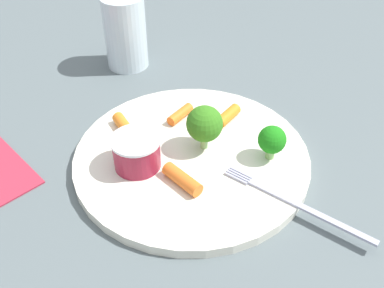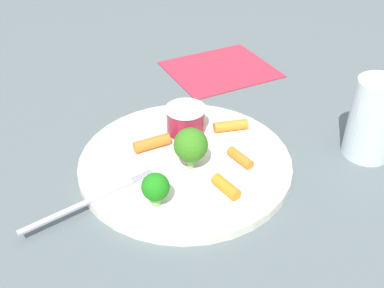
{
  "view_description": "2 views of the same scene",
  "coord_description": "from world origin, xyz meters",
  "px_view_note": "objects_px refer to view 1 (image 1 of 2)",
  "views": [
    {
      "loc": [
        0.37,
        -0.11,
        0.35
      ],
      "look_at": [
        0.01,
        -0.0,
        0.03
      ],
      "focal_mm": 42.03,
      "sensor_mm": 36.0,
      "label": 1
    },
    {
      "loc": [
        -0.01,
        0.45,
        0.36
      ],
      "look_at": [
        -0.01,
        -0.01,
        0.03
      ],
      "focal_mm": 42.14,
      "sensor_mm": 36.0,
      "label": 2
    }
  ],
  "objects_px": {
    "drinking_glass": "(125,32)",
    "broccoli_floret_1": "(205,124)",
    "plate": "(192,158)",
    "carrot_stick_0": "(125,127)",
    "fork": "(294,203)",
    "broccoli_floret_0": "(272,140)",
    "carrot_stick_3": "(182,179)",
    "sauce_cup": "(137,154)",
    "carrot_stick_1": "(180,114)",
    "carrot_stick_2": "(228,116)"
  },
  "relations": [
    {
      "from": "plate",
      "to": "carrot_stick_1",
      "type": "distance_m",
      "value": 0.07
    },
    {
      "from": "broccoli_floret_1",
      "to": "carrot_stick_0",
      "type": "distance_m",
      "value": 0.1
    },
    {
      "from": "plate",
      "to": "carrot_stick_3",
      "type": "height_order",
      "value": "carrot_stick_3"
    },
    {
      "from": "carrot_stick_1",
      "to": "plate",
      "type": "bearing_deg",
      "value": -5.06
    },
    {
      "from": "broccoli_floret_0",
      "to": "carrot_stick_1",
      "type": "height_order",
      "value": "broccoli_floret_0"
    },
    {
      "from": "sauce_cup",
      "to": "carrot_stick_1",
      "type": "bearing_deg",
      "value": 136.73
    },
    {
      "from": "plate",
      "to": "sauce_cup",
      "type": "relative_size",
      "value": 4.95
    },
    {
      "from": "drinking_glass",
      "to": "broccoli_floret_1",
      "type": "bearing_deg",
      "value": 11.17
    },
    {
      "from": "broccoli_floret_0",
      "to": "carrot_stick_3",
      "type": "relative_size",
      "value": 0.86
    },
    {
      "from": "broccoli_floret_0",
      "to": "carrot_stick_3",
      "type": "distance_m",
      "value": 0.11
    },
    {
      "from": "carrot_stick_1",
      "to": "carrot_stick_3",
      "type": "height_order",
      "value": "carrot_stick_3"
    },
    {
      "from": "drinking_glass",
      "to": "plate",
      "type": "bearing_deg",
      "value": 6.78
    },
    {
      "from": "sauce_cup",
      "to": "carrot_stick_2",
      "type": "xyz_separation_m",
      "value": [
        -0.05,
        0.12,
        -0.01
      ]
    },
    {
      "from": "carrot_stick_3",
      "to": "carrot_stick_0",
      "type": "bearing_deg",
      "value": -158.56
    },
    {
      "from": "carrot_stick_2",
      "to": "carrot_stick_3",
      "type": "distance_m",
      "value": 0.12
    },
    {
      "from": "carrot_stick_0",
      "to": "carrot_stick_2",
      "type": "height_order",
      "value": "same"
    },
    {
      "from": "broccoli_floret_0",
      "to": "carrot_stick_2",
      "type": "relative_size",
      "value": 1.1
    },
    {
      "from": "plate",
      "to": "broccoli_floret_0",
      "type": "xyz_separation_m",
      "value": [
        0.03,
        0.08,
        0.03
      ]
    },
    {
      "from": "carrot_stick_3",
      "to": "fork",
      "type": "height_order",
      "value": "carrot_stick_3"
    },
    {
      "from": "fork",
      "to": "drinking_glass",
      "type": "relative_size",
      "value": 1.3
    },
    {
      "from": "carrot_stick_0",
      "to": "plate",
      "type": "bearing_deg",
      "value": 46.28
    },
    {
      "from": "carrot_stick_1",
      "to": "broccoli_floret_1",
      "type": "bearing_deg",
      "value": 10.38
    },
    {
      "from": "plate",
      "to": "carrot_stick_0",
      "type": "xyz_separation_m",
      "value": [
        -0.06,
        -0.06,
        0.01
      ]
    },
    {
      "from": "carrot_stick_0",
      "to": "carrot_stick_1",
      "type": "height_order",
      "value": "carrot_stick_0"
    },
    {
      "from": "carrot_stick_2",
      "to": "fork",
      "type": "bearing_deg",
      "value": 5.77
    },
    {
      "from": "fork",
      "to": "drinking_glass",
      "type": "distance_m",
      "value": 0.36
    },
    {
      "from": "carrot_stick_3",
      "to": "fork",
      "type": "relative_size",
      "value": 0.35
    },
    {
      "from": "sauce_cup",
      "to": "drinking_glass",
      "type": "relative_size",
      "value": 0.51
    },
    {
      "from": "carrot_stick_3",
      "to": "carrot_stick_1",
      "type": "bearing_deg",
      "value": 165.3
    },
    {
      "from": "broccoli_floret_1",
      "to": "fork",
      "type": "height_order",
      "value": "broccoli_floret_1"
    },
    {
      "from": "carrot_stick_1",
      "to": "drinking_glass",
      "type": "distance_m",
      "value": 0.18
    },
    {
      "from": "plate",
      "to": "broccoli_floret_1",
      "type": "distance_m",
      "value": 0.04
    },
    {
      "from": "broccoli_floret_1",
      "to": "sauce_cup",
      "type": "bearing_deg",
      "value": -82.07
    },
    {
      "from": "sauce_cup",
      "to": "broccoli_floret_1",
      "type": "height_order",
      "value": "broccoli_floret_1"
    },
    {
      "from": "carrot_stick_1",
      "to": "carrot_stick_0",
      "type": "bearing_deg",
      "value": -84.58
    },
    {
      "from": "carrot_stick_0",
      "to": "carrot_stick_3",
      "type": "bearing_deg",
      "value": 21.44
    },
    {
      "from": "carrot_stick_0",
      "to": "fork",
      "type": "distance_m",
      "value": 0.22
    },
    {
      "from": "broccoli_floret_0",
      "to": "fork",
      "type": "distance_m",
      "value": 0.08
    },
    {
      "from": "sauce_cup",
      "to": "carrot_stick_2",
      "type": "bearing_deg",
      "value": 112.63
    },
    {
      "from": "broccoli_floret_0",
      "to": "carrot_stick_1",
      "type": "distance_m",
      "value": 0.13
    },
    {
      "from": "broccoli_floret_0",
      "to": "fork",
      "type": "height_order",
      "value": "broccoli_floret_0"
    },
    {
      "from": "plate",
      "to": "carrot_stick_1",
      "type": "height_order",
      "value": "carrot_stick_1"
    },
    {
      "from": "carrot_stick_0",
      "to": "carrot_stick_3",
      "type": "xyz_separation_m",
      "value": [
        0.11,
        0.04,
        0.0
      ]
    },
    {
      "from": "carrot_stick_0",
      "to": "fork",
      "type": "height_order",
      "value": "carrot_stick_0"
    },
    {
      "from": "sauce_cup",
      "to": "broccoli_floret_0",
      "type": "bearing_deg",
      "value": 79.49
    },
    {
      "from": "plate",
      "to": "broccoli_floret_0",
      "type": "height_order",
      "value": "broccoli_floret_0"
    },
    {
      "from": "carrot_stick_2",
      "to": "broccoli_floret_1",
      "type": "bearing_deg",
      "value": -47.48
    },
    {
      "from": "broccoli_floret_0",
      "to": "carrot_stick_2",
      "type": "bearing_deg",
      "value": -164.76
    },
    {
      "from": "carrot_stick_2",
      "to": "carrot_stick_1",
      "type": "bearing_deg",
      "value": -110.75
    },
    {
      "from": "plate",
      "to": "broccoli_floret_1",
      "type": "xyz_separation_m",
      "value": [
        -0.01,
        0.02,
        0.04
      ]
    }
  ]
}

